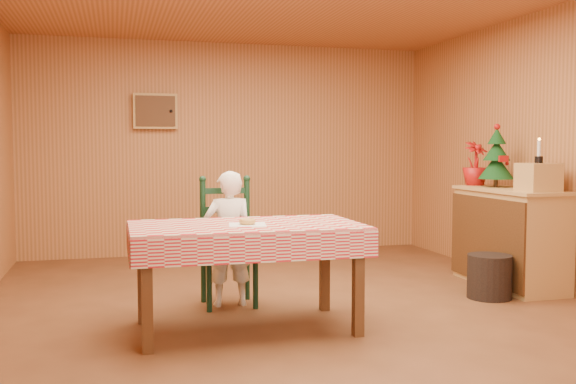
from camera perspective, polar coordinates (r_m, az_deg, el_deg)
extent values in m
plane|color=brown|center=(5.27, 0.58, -10.52)|extent=(6.00, 6.00, 0.00)
cube|color=#B27340|center=(8.03, -5.25, 3.84)|extent=(5.00, 0.10, 2.60)
cube|color=#B27340|center=(6.26, 23.24, 3.49)|extent=(0.10, 6.00, 2.60)
cube|color=tan|center=(7.87, -11.71, 7.05)|extent=(0.52, 0.08, 0.42)
cube|color=#522F16|center=(7.83, -11.69, 7.07)|extent=(0.46, 0.02, 0.36)
sphere|color=black|center=(7.83, -10.36, 7.08)|extent=(0.04, 0.04, 0.04)
cube|color=#522F16|center=(4.63, -3.75, -3.46)|extent=(1.60, 0.90, 0.06)
cube|color=#522F16|center=(4.24, -12.41, -9.38)|extent=(0.07, 0.07, 0.69)
cube|color=#522F16|center=(4.54, 6.26, -8.42)|extent=(0.07, 0.07, 0.69)
cube|color=#522F16|center=(4.97, -12.83, -7.42)|extent=(0.07, 0.07, 0.69)
cube|color=#522F16|center=(5.22, 3.27, -6.77)|extent=(0.07, 0.07, 0.69)
cube|color=#B1171D|center=(4.62, -3.75, -2.97)|extent=(1.64, 0.94, 0.02)
cube|color=#B1171D|center=(4.18, -2.46, -5.09)|extent=(1.64, 0.02, 0.18)
cube|color=#B1171D|center=(5.09, -4.80, -3.46)|extent=(1.64, 0.02, 0.18)
cube|color=#305627|center=(4.54, -13.96, -4.47)|extent=(0.02, 0.94, 0.18)
cube|color=#305627|center=(4.86, 5.79, -3.82)|extent=(0.02, 0.94, 0.18)
cube|color=black|center=(5.38, -5.29, -5.54)|extent=(0.44, 0.40, 0.04)
cylinder|color=black|center=(5.23, -7.02, -8.35)|extent=(0.04, 0.04, 0.41)
cylinder|color=black|center=(5.29, -2.90, -8.17)|extent=(0.04, 0.04, 0.41)
cylinder|color=black|center=(5.56, -7.52, -7.61)|extent=(0.04, 0.04, 0.41)
cylinder|color=black|center=(5.62, -3.65, -7.46)|extent=(0.04, 0.04, 0.41)
cylinder|color=black|center=(5.47, -7.58, -2.01)|extent=(0.05, 0.05, 0.60)
sphere|color=black|center=(5.45, -7.60, 1.12)|extent=(0.06, 0.06, 0.06)
cylinder|color=black|center=(5.54, -3.67, -1.92)|extent=(0.05, 0.05, 0.60)
sphere|color=black|center=(5.51, -3.69, 1.18)|extent=(0.06, 0.06, 0.06)
cube|color=black|center=(5.51, -5.60, -3.21)|extent=(0.38, 0.03, 0.05)
cube|color=black|center=(5.50, -5.62, -1.55)|extent=(0.38, 0.03, 0.05)
cube|color=black|center=(5.48, -5.63, 0.11)|extent=(0.38, 0.03, 0.05)
imported|color=white|center=(5.36, -5.30, -4.15)|extent=(0.41, 0.27, 1.12)
cube|color=white|center=(4.57, -3.63, -2.90)|extent=(0.30, 0.30, 0.00)
torus|color=gold|center=(4.57, -3.63, -2.63)|extent=(0.14, 0.14, 0.04)
cube|color=tan|center=(6.46, 19.11, -3.96)|extent=(0.50, 1.20, 0.90)
cube|color=tan|center=(6.41, 19.20, 0.16)|extent=(0.54, 1.24, 0.03)
cube|color=#522F16|center=(6.32, 17.15, -4.10)|extent=(0.02, 1.20, 0.80)
cube|color=tan|center=(6.08, 21.36, 1.23)|extent=(0.31, 0.31, 0.25)
cylinder|color=#522F16|center=(6.62, 17.99, 0.77)|extent=(0.04, 0.04, 0.08)
cone|color=#0C3513|center=(6.61, 18.02, 2.16)|extent=(0.34, 0.34, 0.24)
cone|color=#0C3513|center=(6.61, 18.05, 3.54)|extent=(0.26, 0.26, 0.20)
cone|color=#0C3513|center=(6.61, 18.08, 4.76)|extent=(0.18, 0.18, 0.16)
sphere|color=#A5100F|center=(6.61, 18.09, 5.54)|extent=(0.06, 0.06, 0.06)
cube|color=#A5100F|center=(6.47, 18.61, 2.82)|extent=(0.10, 0.02, 0.06)
sphere|color=#A5100F|center=(6.60, 18.89, 2.40)|extent=(0.04, 0.04, 0.04)
sphere|color=#A5100F|center=(6.61, 17.29, 3.04)|extent=(0.04, 0.04, 0.04)
sphere|color=#A5100F|center=(6.70, 17.92, 3.89)|extent=(0.04, 0.04, 0.04)
imported|color=#A5100F|center=(6.84, 16.30, 2.46)|extent=(0.30, 0.30, 0.45)
cylinder|color=black|center=(6.08, 21.39, 2.69)|extent=(0.07, 0.07, 0.06)
cylinder|color=white|center=(6.07, 21.42, 3.63)|extent=(0.03, 0.03, 0.14)
sphere|color=orange|center=(6.07, 21.44, 4.40)|extent=(0.02, 0.02, 0.02)
cylinder|color=black|center=(5.92, 17.46, -7.18)|extent=(0.44, 0.44, 0.38)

